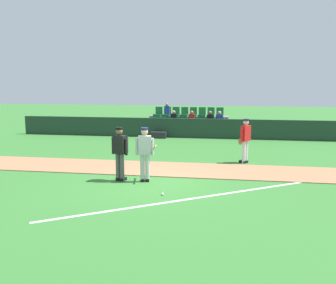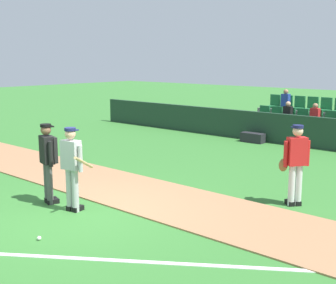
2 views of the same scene
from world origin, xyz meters
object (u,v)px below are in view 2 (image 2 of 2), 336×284
object	(u,v)px
batter_grey_jersey	(72,166)
baseball	(39,238)
umpire_home_plate	(48,159)
runner_red_jersey	(295,162)
equipment_bag	(253,138)

from	to	relation	value
batter_grey_jersey	baseball	size ratio (longest dim) A/B	23.78
umpire_home_plate	batter_grey_jersey	bearing A→B (deg)	0.75
runner_red_jersey	equipment_bag	world-z (taller)	runner_red_jersey
baseball	runner_red_jersey	bearing A→B (deg)	62.50
batter_grey_jersey	runner_red_jersey	size ratio (longest dim) A/B	1.00
baseball	equipment_bag	distance (m)	10.94
equipment_bag	batter_grey_jersey	bearing A→B (deg)	-81.75
umpire_home_plate	baseball	distance (m)	2.33
runner_red_jersey	equipment_bag	xyz separation A→B (m)	(-4.63, 6.00, -0.78)
runner_red_jersey	equipment_bag	size ratio (longest dim) A/B	1.96
batter_grey_jersey	umpire_home_plate	distance (m)	0.82
batter_grey_jersey	umpire_home_plate	bearing A→B (deg)	-179.25
umpire_home_plate	baseball	bearing A→B (deg)	-39.42
batter_grey_jersey	equipment_bag	world-z (taller)	batter_grey_jersey
umpire_home_plate	equipment_bag	size ratio (longest dim) A/B	1.96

